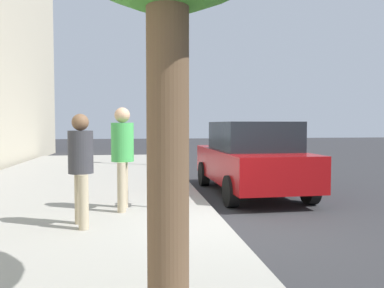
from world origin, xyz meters
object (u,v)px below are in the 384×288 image
object	(u,v)px
pedestrian_bystander	(81,161)
traffic_signal	(151,102)
parking_meter	(178,154)
pedestrian_at_meter	(123,149)
parked_sedan_near	(251,158)

from	to	relation	value
pedestrian_bystander	traffic_signal	world-z (taller)	traffic_signal
parking_meter	traffic_signal	distance (m)	8.13
parking_meter	traffic_signal	xyz separation A→B (m)	(8.00, 0.20, 1.41)
parking_meter	pedestrian_bystander	size ratio (longest dim) A/B	0.82
parking_meter	traffic_signal	bearing A→B (deg)	1.41
pedestrian_at_meter	parked_sedan_near	size ratio (longest dim) A/B	0.42
pedestrian_at_meter	traffic_signal	distance (m)	8.06
traffic_signal	parked_sedan_near	bearing A→B (deg)	-159.48
pedestrian_at_meter	pedestrian_bystander	distance (m)	1.24
pedestrian_at_meter	traffic_signal	world-z (taller)	traffic_signal
pedestrian_bystander	parked_sedan_near	xyz separation A→B (m)	(3.10, -3.60, -0.26)
parked_sedan_near	parking_meter	bearing A→B (deg)	136.05
parking_meter	parked_sedan_near	xyz separation A→B (m)	(2.09, -2.01, -0.27)
parking_meter	pedestrian_bystander	xyz separation A→B (m)	(-1.01, 1.59, -0.01)
parking_meter	pedestrian_at_meter	xyz separation A→B (m)	(0.09, 1.00, 0.10)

